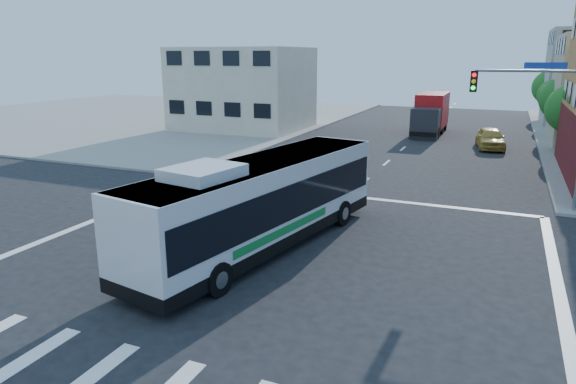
% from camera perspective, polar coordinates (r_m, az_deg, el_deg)
% --- Properties ---
extents(ground, '(120.00, 120.00, 0.00)m').
position_cam_1_polar(ground, '(19.15, -1.53, -7.48)').
color(ground, black).
rests_on(ground, ground).
extents(sidewalk_nw, '(50.00, 50.00, 0.15)m').
position_cam_1_polar(sidewalk_nw, '(66.76, -16.79, 8.17)').
color(sidewalk_nw, gray).
rests_on(sidewalk_nw, ground).
extents(building_west, '(12.06, 10.06, 8.00)m').
position_cam_1_polar(building_west, '(52.23, -5.03, 11.34)').
color(building_west, beige).
rests_on(building_west, ground).
extents(signal_mast_ne, '(7.91, 1.13, 8.07)m').
position_cam_1_polar(signal_mast_ne, '(26.86, 26.83, 8.42)').
color(signal_mast_ne, slate).
rests_on(signal_mast_ne, ground).
extents(street_tree_a, '(3.60, 3.60, 5.53)m').
position_cam_1_polar(street_tree_a, '(44.40, 29.06, 8.34)').
color(street_tree_a, '#3B2715').
rests_on(street_tree_a, ground).
extents(street_tree_b, '(3.80, 3.80, 5.79)m').
position_cam_1_polar(street_tree_b, '(52.33, 28.28, 9.36)').
color(street_tree_b, '#3B2715').
rests_on(street_tree_b, ground).
extents(street_tree_c, '(3.40, 3.40, 5.29)m').
position_cam_1_polar(street_tree_c, '(60.31, 27.64, 9.68)').
color(street_tree_c, '#3B2715').
rests_on(street_tree_c, ground).
extents(street_tree_d, '(4.00, 4.00, 6.03)m').
position_cam_1_polar(street_tree_d, '(68.25, 27.23, 10.52)').
color(street_tree_d, '#3B2715').
rests_on(street_tree_d, ground).
extents(transit_bus, '(5.11, 13.25, 3.84)m').
position_cam_1_polar(transit_bus, '(19.68, -2.86, -1.08)').
color(transit_bus, black).
rests_on(transit_bus, ground).
extents(box_truck, '(2.52, 8.37, 3.76)m').
position_cam_1_polar(box_truck, '(50.77, 15.55, 8.27)').
color(box_truck, '#232328').
rests_on(box_truck, ground).
extents(parked_car, '(2.69, 5.15, 1.67)m').
position_cam_1_polar(parked_car, '(44.43, 21.56, 5.59)').
color(parked_car, gold).
rests_on(parked_car, ground).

